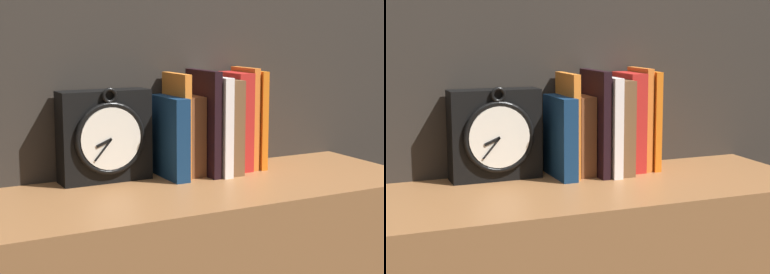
# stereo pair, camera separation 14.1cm
# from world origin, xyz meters

# --- Properties ---
(clock) EXTENTS (0.21, 0.08, 0.22)m
(clock) POSITION_xyz_m (-0.15, 0.15, 0.93)
(clock) COLOR black
(clock) RESTS_ON bookshelf
(book_slot0_navy) EXTENTS (0.04, 0.15, 0.19)m
(book_slot0_navy) POSITION_xyz_m (-0.00, 0.11, 0.92)
(book_slot0_navy) COLOR navy
(book_slot0_navy) RESTS_ON bookshelf
(book_slot1_orange) EXTENTS (0.02, 0.12, 0.25)m
(book_slot1_orange) POSITION_xyz_m (0.02, 0.12, 0.95)
(book_slot1_orange) COLOR orange
(book_slot1_orange) RESTS_ON bookshelf
(book_slot2_brown) EXTENTS (0.04, 0.11, 0.19)m
(book_slot2_brown) POSITION_xyz_m (0.06, 0.13, 0.92)
(book_slot2_brown) COLOR brown
(book_slot2_brown) RESTS_ON bookshelf
(book_slot3_black) EXTENTS (0.02, 0.15, 0.25)m
(book_slot3_black) POSITION_xyz_m (0.09, 0.11, 0.95)
(book_slot3_black) COLOR black
(book_slot3_black) RESTS_ON bookshelf
(book_slot4_white) EXTENTS (0.02, 0.15, 0.24)m
(book_slot4_white) POSITION_xyz_m (0.12, 0.11, 0.94)
(book_slot4_white) COLOR white
(book_slot4_white) RESTS_ON bookshelf
(book_slot5_brown) EXTENTS (0.04, 0.14, 0.23)m
(book_slot5_brown) POSITION_xyz_m (0.15, 0.11, 0.94)
(book_slot5_brown) COLOR brown
(book_slot5_brown) RESTS_ON bookshelf
(book_slot6_red) EXTENTS (0.04, 0.12, 0.24)m
(book_slot6_red) POSITION_xyz_m (0.19, 0.13, 0.95)
(book_slot6_red) COLOR red
(book_slot6_red) RESTS_ON bookshelf
(book_slot7_orange) EXTENTS (0.02, 0.11, 0.25)m
(book_slot7_orange) POSITION_xyz_m (0.22, 0.13, 0.95)
(book_slot7_orange) COLOR orange
(book_slot7_orange) RESTS_ON bookshelf
(book_slot8_orange) EXTENTS (0.02, 0.12, 0.25)m
(book_slot8_orange) POSITION_xyz_m (0.24, 0.13, 0.95)
(book_slot8_orange) COLOR orange
(book_slot8_orange) RESTS_ON bookshelf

